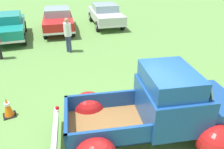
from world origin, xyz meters
name	(u,v)px	position (x,y,z in m)	size (l,w,h in m)	color
ground_plane	(143,137)	(0.00, 0.00, 0.00)	(80.00, 80.00, 0.00)	#609347
vintage_pickup_truck	(160,112)	(0.37, -0.12, 0.76)	(4.99, 3.80, 1.96)	black
show_car_1	(8,26)	(-2.08, 10.45, 0.78)	(2.46, 4.40, 1.43)	black
show_car_2	(58,19)	(0.90, 10.72, 0.78)	(2.89, 4.64, 1.43)	black
show_car_3	(105,14)	(4.22, 10.54, 0.78)	(2.84, 4.60, 1.43)	black
spectator_1	(68,33)	(0.27, 6.81, 0.98)	(0.45, 0.52, 1.72)	navy
lane_cone_0	(8,107)	(-3.02, 2.65, 0.31)	(0.36, 0.36, 0.63)	black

